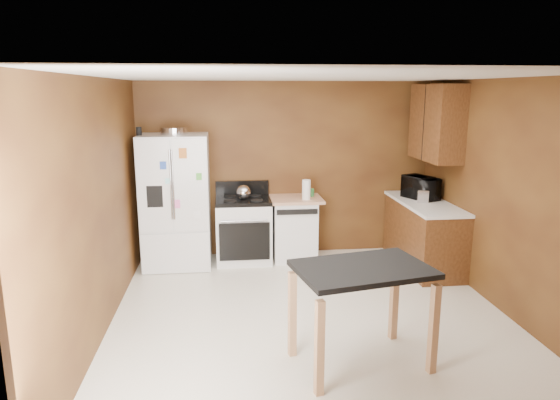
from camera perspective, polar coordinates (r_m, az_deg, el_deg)
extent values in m
plane|color=silver|center=(5.47, 3.60, -13.28)|extent=(4.50, 4.50, 0.00)
plane|color=white|center=(4.93, 4.01, 13.90)|extent=(4.50, 4.50, 0.00)
plane|color=brown|center=(7.24, 0.68, 3.53)|extent=(4.20, 0.00, 4.20)
plane|color=brown|center=(2.96, 11.52, -10.06)|extent=(4.20, 0.00, 4.20)
plane|color=brown|center=(5.13, -20.00, -0.96)|extent=(0.00, 4.50, 4.50)
plane|color=brown|center=(5.80, 24.68, 0.14)|extent=(0.00, 4.50, 4.50)
cylinder|color=silver|center=(6.81, -12.03, 7.74)|extent=(0.36, 0.36, 0.09)
cylinder|color=black|center=(6.74, -15.83, 7.57)|extent=(0.07, 0.07, 0.11)
sphere|color=silver|center=(6.86, -4.19, 0.88)|extent=(0.20, 0.20, 0.20)
cylinder|color=white|center=(6.90, 3.03, 1.19)|extent=(0.15, 0.15, 0.27)
cylinder|color=green|center=(7.13, 3.53, 0.86)|extent=(0.12, 0.12, 0.11)
cube|color=silver|center=(7.00, 15.97, 0.53)|extent=(0.20, 0.26, 0.17)
imported|color=black|center=(7.16, 15.79, 1.26)|extent=(0.52, 0.60, 0.28)
cube|color=white|center=(6.92, -11.79, -0.11)|extent=(0.90, 0.75, 1.80)
cube|color=white|center=(6.51, -14.17, 1.51)|extent=(0.43, 0.02, 1.20)
cube|color=white|center=(6.46, -10.22, 1.62)|extent=(0.43, 0.02, 1.20)
cube|color=white|center=(6.71, -11.85, -6.00)|extent=(0.88, 0.02, 0.54)
cube|color=black|center=(6.53, -14.12, 0.38)|extent=(0.20, 0.01, 0.28)
cylinder|color=silver|center=(6.46, -12.37, 1.70)|extent=(0.02, 0.02, 0.90)
cylinder|color=silver|center=(6.45, -12.10, 1.70)|extent=(0.02, 0.02, 0.90)
cube|color=blue|center=(6.43, -13.22, 3.87)|extent=(0.08, 0.00, 0.10)
cube|color=orange|center=(6.38, -11.05, 5.27)|extent=(0.10, 0.00, 0.13)
cube|color=#53B641|center=(6.41, -9.25, 2.66)|extent=(0.07, 0.00, 0.09)
cube|color=pink|center=(6.50, -11.69, -0.45)|extent=(0.08, 0.00, 0.11)
cube|color=white|center=(6.52, -9.45, -1.69)|extent=(0.09, 0.00, 0.10)
cube|color=#AAFDFF|center=(6.45, -12.70, 2.13)|extent=(0.07, 0.00, 0.07)
cube|color=white|center=(7.05, -4.19, -3.62)|extent=(0.76, 0.65, 0.85)
cube|color=black|center=(6.94, -4.25, -0.04)|extent=(0.76, 0.65, 0.05)
cube|color=black|center=(7.20, -4.35, 1.42)|extent=(0.76, 0.06, 0.20)
cube|color=black|center=(6.74, -4.07, -4.77)|extent=(0.68, 0.02, 0.52)
cylinder|color=silver|center=(6.66, -4.10, -2.41)|extent=(0.62, 0.02, 0.02)
cylinder|color=black|center=(7.09, -5.75, 0.44)|extent=(0.17, 0.17, 0.02)
cylinder|color=black|center=(7.10, -2.85, 0.50)|extent=(0.17, 0.17, 0.02)
cylinder|color=black|center=(6.78, -5.72, -0.12)|extent=(0.17, 0.17, 0.02)
cylinder|color=black|center=(6.79, -2.68, -0.05)|extent=(0.17, 0.17, 0.02)
cube|color=white|center=(7.14, 1.60, -3.39)|extent=(0.60, 0.60, 0.85)
cube|color=black|center=(6.75, 1.98, -1.37)|extent=(0.56, 0.02, 0.07)
cube|color=tan|center=(7.03, 1.62, 0.10)|extent=(0.78, 0.62, 0.04)
cube|color=brown|center=(7.11, 16.06, -3.90)|extent=(0.60, 1.55, 0.86)
cube|color=white|center=(7.00, 16.28, -0.36)|extent=(0.63, 1.58, 0.04)
cube|color=brown|center=(7.00, 17.46, 8.42)|extent=(0.35, 1.05, 1.00)
cube|color=black|center=(6.93, 16.09, 8.47)|extent=(0.01, 0.01, 1.00)
cube|color=black|center=(4.34, 9.43, -7.79)|extent=(1.24, 0.95, 0.05)
cube|color=tan|center=(4.60, 1.42, -12.92)|extent=(0.08, 0.08, 0.80)
cube|color=tan|center=(5.02, 12.91, -11.03)|extent=(0.08, 0.08, 0.80)
cube|color=tan|center=(4.07, 4.53, -16.55)|extent=(0.08, 0.08, 0.80)
cube|color=tan|center=(4.53, 17.15, -13.93)|extent=(0.08, 0.08, 0.80)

